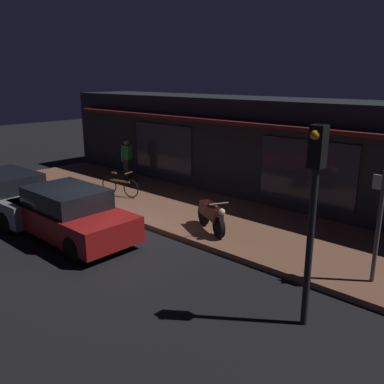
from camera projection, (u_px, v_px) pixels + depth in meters
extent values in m
plane|color=black|center=(114.00, 236.00, 11.66)|extent=(60.00, 60.00, 0.00)
cube|color=brown|center=(187.00, 209.00, 13.77)|extent=(18.00, 4.00, 0.15)
cube|color=black|center=(248.00, 146.00, 15.72)|extent=(18.00, 2.80, 3.60)
cube|color=#262838|center=(163.00, 149.00, 16.88)|extent=(3.20, 0.04, 2.00)
cube|color=#262838|center=(306.00, 172.00, 12.70)|extent=(3.20, 0.04, 2.00)
cube|color=#591919|center=(221.00, 121.00, 14.26)|extent=(16.20, 0.50, 0.12)
cylinder|color=black|center=(203.00, 215.00, 12.07)|extent=(0.59, 0.38, 0.60)
cylinder|color=black|center=(219.00, 227.00, 11.08)|extent=(0.59, 0.38, 0.60)
cube|color=black|center=(211.00, 211.00, 11.50)|extent=(1.11, 0.75, 0.36)
ellipsoid|color=black|center=(213.00, 206.00, 11.31)|extent=(0.50, 0.41, 0.20)
sphere|color=#F9EDB7|center=(222.00, 212.00, 10.80)|extent=(0.18, 0.18, 0.18)
cylinder|color=gray|center=(219.00, 204.00, 10.93)|extent=(0.28, 0.50, 0.03)
torus|color=black|center=(109.00, 185.00, 15.24)|extent=(0.65, 0.19, 0.66)
torus|color=black|center=(131.00, 189.00, 14.77)|extent=(0.65, 0.19, 0.66)
cube|color=#B78C2D|center=(120.00, 181.00, 14.94)|extent=(0.89, 0.24, 0.06)
cube|color=brown|center=(114.00, 173.00, 14.99)|extent=(0.21, 0.12, 0.06)
cylinder|color=#B78C2D|center=(129.00, 173.00, 14.65)|extent=(0.12, 0.41, 0.02)
cube|color=#28232D|center=(128.00, 169.00, 17.49)|extent=(0.29, 0.22, 0.85)
cube|color=#2D8C38|center=(127.00, 152.00, 17.30)|extent=(0.40, 0.25, 0.58)
sphere|color=#8C6647|center=(126.00, 142.00, 17.18)|extent=(0.22, 0.22, 0.22)
cylinder|color=#2D8C38|center=(131.00, 153.00, 17.51)|extent=(0.10, 0.10, 0.52)
cylinder|color=#2D8C38|center=(122.00, 155.00, 17.12)|extent=(0.10, 0.10, 0.52)
cylinder|color=#47474C|center=(378.00, 228.00, 8.45)|extent=(0.09, 0.09, 2.40)
cube|color=beige|center=(384.00, 183.00, 8.19)|extent=(0.44, 0.03, 0.30)
cylinder|color=black|center=(311.00, 231.00, 7.04)|extent=(0.12, 0.12, 3.60)
cube|color=black|center=(318.00, 147.00, 6.65)|extent=(0.24, 0.24, 0.70)
sphere|color=orange|center=(315.00, 135.00, 6.51)|extent=(0.16, 0.16, 0.16)
cylinder|color=black|center=(56.00, 209.00, 12.97)|extent=(0.65, 0.25, 0.64)
cylinder|color=black|center=(7.00, 222.00, 11.82)|extent=(0.65, 0.25, 0.64)
cylinder|color=black|center=(13.00, 194.00, 14.65)|extent=(0.65, 0.25, 0.64)
cube|color=slate|center=(10.00, 200.00, 13.17)|extent=(4.17, 1.93, 0.68)
cube|color=black|center=(5.00, 182.00, 13.12)|extent=(2.26, 1.69, 0.64)
cylinder|color=black|center=(125.00, 232.00, 11.09)|extent=(0.64, 0.22, 0.64)
cylinder|color=black|center=(74.00, 249.00, 9.99)|extent=(0.64, 0.22, 0.64)
cylinder|color=black|center=(70.00, 211.00, 12.86)|extent=(0.64, 0.22, 0.64)
cylinder|color=black|center=(22.00, 223.00, 11.76)|extent=(0.64, 0.22, 0.64)
cube|color=maroon|center=(71.00, 220.00, 11.36)|extent=(4.11, 1.78, 0.68)
cube|color=black|center=(67.00, 199.00, 11.31)|extent=(2.21, 1.61, 0.64)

